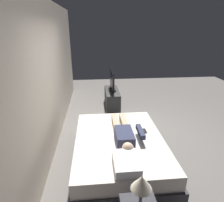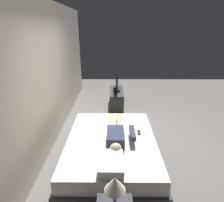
# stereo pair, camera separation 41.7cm
# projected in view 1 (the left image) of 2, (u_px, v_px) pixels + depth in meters

# --- Properties ---
(ground_plane) EXTENTS (10.00, 10.00, 0.00)m
(ground_plane) POSITION_uv_depth(u_px,v_px,m) (134.00, 137.00, 4.27)
(ground_plane) COLOR slate
(back_wall) EXTENTS (6.40, 0.10, 2.80)m
(back_wall) POSITION_uv_depth(u_px,v_px,m) (52.00, 73.00, 3.98)
(back_wall) COLOR beige
(back_wall) RESTS_ON ground
(bed) EXTENTS (2.06, 1.56, 0.54)m
(bed) POSITION_uv_depth(u_px,v_px,m) (119.00, 152.00, 3.36)
(bed) COLOR #333338
(bed) RESTS_ON ground
(pillow) EXTENTS (0.48, 0.34, 0.12)m
(pillow) POSITION_uv_depth(u_px,v_px,m) (126.00, 163.00, 2.58)
(pillow) COLOR white
(pillow) RESTS_ON bed
(person) EXTENTS (1.26, 0.46, 0.18)m
(person) POSITION_uv_depth(u_px,v_px,m) (124.00, 133.00, 3.27)
(person) COLOR #2D334C
(person) RESTS_ON bed
(remote) EXTENTS (0.15, 0.04, 0.02)m
(remote) POSITION_uv_depth(u_px,v_px,m) (145.00, 131.00, 3.47)
(remote) COLOR black
(remote) RESTS_ON bed
(tv_stand) EXTENTS (1.10, 0.40, 0.50)m
(tv_stand) POSITION_uv_depth(u_px,v_px,m) (112.00, 98.00, 5.86)
(tv_stand) COLOR #2D2D2D
(tv_stand) RESTS_ON ground
(tv) EXTENTS (0.88, 0.20, 0.59)m
(tv) POSITION_uv_depth(u_px,v_px,m) (112.00, 81.00, 5.67)
(tv) COLOR black
(tv) RESTS_ON tv_stand
(lamp) EXTENTS (0.22, 0.22, 0.42)m
(lamp) POSITION_uv_depth(u_px,v_px,m) (142.00, 183.00, 1.92)
(lamp) COLOR #59595B
(lamp) RESTS_ON nightstand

